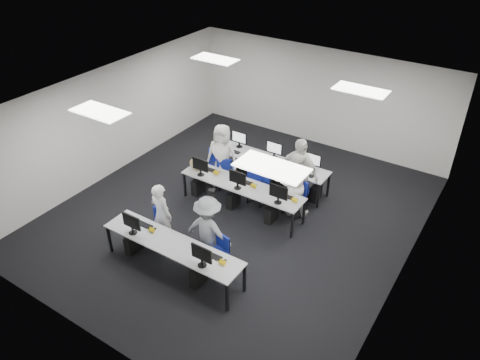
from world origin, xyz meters
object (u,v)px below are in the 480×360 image
Objects in this scene: desk_front at (172,245)px; chair_0 at (157,234)px; chair_1 at (217,259)px; photographer at (208,230)px; chair_5 at (226,175)px; chair_4 at (295,204)px; chair_7 at (300,197)px; student_1 at (294,184)px; student_3 at (299,173)px; chair_6 at (257,183)px; student_2 at (222,156)px; chair_3 at (259,192)px; desk_mid at (242,186)px; student_0 at (162,215)px; chair_2 at (215,175)px.

desk_front is 1.07m from chair_0.
photographer reaches higher than chair_1.
chair_4 is at bearing -24.87° from chair_5.
student_1 reaches higher than chair_7.
chair_0 is at bearing -112.25° from student_3.
desk_front is 3.60× the size of chair_4.
chair_4 and chair_6 have the same top height.
student_2 is (-0.20, 2.87, 0.59)m from chair_0.
chair_3 is 0.47× the size of student_3.
student_1 is at bearing 70.78° from desk_front.
chair_5 is (-0.13, 2.92, -0.00)m from chair_0.
student_1 is at bearing -112.02° from photographer.
chair_4 is (1.18, 0.56, -0.40)m from desk_mid.
chair_0 reaches higher than desk_front.
student_3 is (1.82, 2.96, 0.16)m from student_0.
chair_1 is at bearing -70.52° from desk_mid.
chair_5 is 2.19m from student_1.
chair_4 is at bearing -60.43° from student_3.
chair_5 is 0.46× the size of student_3.
student_1 is (2.11, -0.19, 0.55)m from chair_5.
desk_mid is 3.90× the size of chair_1.
student_0 is at bearing -112.04° from student_3.
chair_7 is 3.54m from student_0.
photographer is (-0.33, 0.17, 0.53)m from chair_1.
chair_5 is at bearing -24.08° from student_1.
student_1 reaches higher than desk_mid.
student_0 reaches higher than chair_1.
chair_3 is at bearing 86.81° from desk_front.
chair_6 is 0.58× the size of student_0.
desk_mid is 1.94m from photographer.
student_1 is at bearing -15.44° from chair_2.
student_1 is 1.04× the size of photographer.
chair_3 is at bearing -103.36° from student_0.
photographer is at bearing -90.57° from chair_4.
chair_1 is 0.96× the size of chair_7.
chair_2 is 2.40m from chair_4.
desk_mid is 1.72× the size of student_3.
chair_2 is 1.09× the size of chair_6.
chair_4 is at bearing 93.55° from chair_1.
desk_mid is 2.03× the size of photographer.
chair_3 is 0.99× the size of chair_6.
student_2 is at bearing -167.12° from chair_4.
student_0 is at bearing -139.49° from chair_7.
student_2 is (-0.08, -0.06, 0.59)m from chair_5.
chair_7 reaches higher than chair_1.
chair_0 is 1.40m from photographer.
student_2 is 2.13m from student_3.
desk_mid is 1.37m from chair_4.
chair_6 is at bearing -176.28° from chair_4.
chair_7 is at bearing 59.72° from chair_0.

